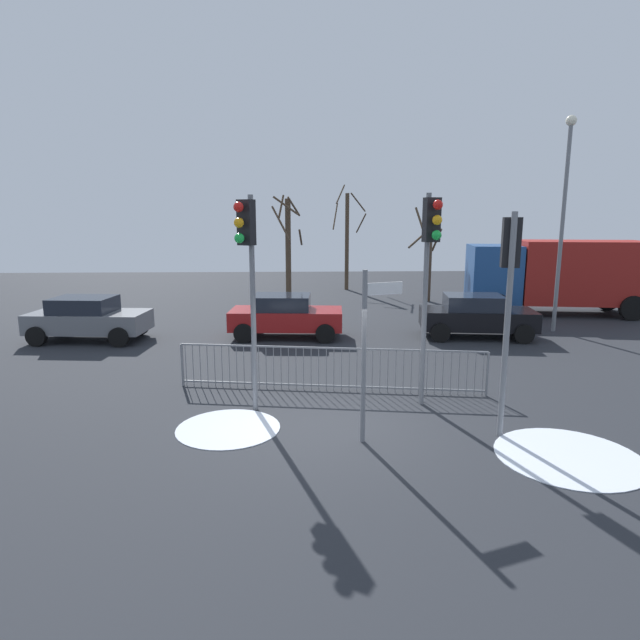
% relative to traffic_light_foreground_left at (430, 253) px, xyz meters
% --- Properties ---
extents(ground_plane, '(60.00, 60.00, 0.00)m').
position_rel_traffic_light_foreground_left_xyz_m(ground_plane, '(-1.97, -1.15, -3.35)').
color(ground_plane, '#26282D').
extents(traffic_light_foreground_left, '(0.36, 0.56, 4.58)m').
position_rel_traffic_light_foreground_left_xyz_m(traffic_light_foreground_left, '(0.00, 0.00, 0.00)').
color(traffic_light_foreground_left, slate).
rests_on(traffic_light_foreground_left, ground).
extents(traffic_light_foreground_right, '(0.36, 0.56, 4.19)m').
position_rel_traffic_light_foreground_left_xyz_m(traffic_light_foreground_right, '(1.10, -1.50, -0.28)').
color(traffic_light_foreground_right, slate).
rests_on(traffic_light_foreground_right, ground).
extents(traffic_light_rear_left, '(0.42, 0.52, 4.53)m').
position_rel_traffic_light_foreground_left_xyz_m(traffic_light_rear_left, '(-3.76, -0.17, -0.04)').
color(traffic_light_rear_left, slate).
rests_on(traffic_light_rear_left, ground).
extents(direction_sign_post, '(0.75, 0.30, 3.19)m').
position_rel_traffic_light_foreground_left_xyz_m(direction_sign_post, '(-1.52, -1.79, -1.57)').
color(direction_sign_post, slate).
rests_on(direction_sign_post, ground).
extents(pedestrian_guard_railing, '(7.26, 1.13, 1.07)m').
position_rel_traffic_light_foreground_left_xyz_m(pedestrian_guard_railing, '(-2.00, 1.11, -2.80)').
color(pedestrian_guard_railing, slate).
rests_on(pedestrian_guard_railing, ground).
extents(car_red_far, '(3.91, 2.14, 1.47)m').
position_rel_traffic_light_foreground_left_xyz_m(car_red_far, '(-3.21, 6.90, -2.59)').
color(car_red_far, maroon).
rests_on(car_red_far, ground).
extents(car_black_mid, '(3.98, 2.33, 1.47)m').
position_rel_traffic_light_foreground_left_xyz_m(car_black_mid, '(3.34, 6.63, -2.59)').
color(car_black_mid, black).
rests_on(car_black_mid, ground).
extents(car_grey_near, '(3.93, 2.20, 1.47)m').
position_rel_traffic_light_foreground_left_xyz_m(car_grey_near, '(-9.79, 6.66, -2.59)').
color(car_grey_near, slate).
rests_on(car_grey_near, ground).
extents(delivery_truck, '(7.32, 3.59, 3.10)m').
position_rel_traffic_light_foreground_left_xyz_m(delivery_truck, '(8.17, 10.89, -1.62)').
color(delivery_truck, maroon).
rests_on(delivery_truck, ground).
extents(street_lamp, '(0.36, 0.36, 7.46)m').
position_rel_traffic_light_foreground_left_xyz_m(street_lamp, '(6.51, 7.50, 1.15)').
color(street_lamp, slate).
rests_on(street_lamp, ground).
extents(bare_tree_left, '(1.47, 1.34, 5.10)m').
position_rel_traffic_light_foreground_left_xyz_m(bare_tree_left, '(-3.23, 14.30, -0.66)').
color(bare_tree_left, '#473828').
rests_on(bare_tree_left, ground).
extents(bare_tree_centre, '(1.57, 1.73, 4.53)m').
position_rel_traffic_light_foreground_left_xyz_m(bare_tree_centre, '(3.54, 14.53, -1.12)').
color(bare_tree_centre, '#473828').
rests_on(bare_tree_centre, ground).
extents(bare_tree_right, '(1.90, 2.03, 5.84)m').
position_rel_traffic_light_foreground_left_xyz_m(bare_tree_right, '(-0.01, 18.87, -0.44)').
color(bare_tree_right, '#473828').
rests_on(bare_tree_right, ground).
extents(snow_patch_kerb, '(2.04, 2.04, 0.01)m').
position_rel_traffic_light_foreground_left_xyz_m(snow_patch_kerb, '(-4.14, -1.11, -3.35)').
color(snow_patch_kerb, silver).
rests_on(snow_patch_kerb, ground).
extents(snow_patch_island, '(2.49, 2.49, 0.01)m').
position_rel_traffic_light_foreground_left_xyz_m(snow_patch_island, '(1.93, -2.60, -3.35)').
color(snow_patch_island, silver).
rests_on(snow_patch_island, ground).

